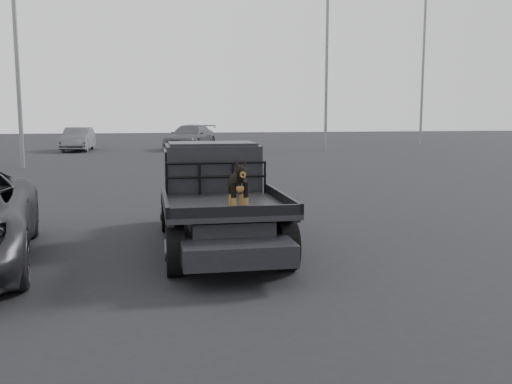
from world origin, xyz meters
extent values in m
plane|color=black|center=(0.00, 0.00, 0.00)|extent=(120.00, 120.00, 0.00)
imported|color=#525258|center=(-5.01, 28.86, 0.72)|extent=(1.73, 4.44, 1.44)
imported|color=#4D4D52|center=(1.94, 29.12, 0.78)|extent=(4.13, 5.82, 1.57)
cylinder|color=slate|center=(10.10, 26.19, 7.21)|extent=(0.18, 0.18, 14.42)
cylinder|color=slate|center=(18.91, 31.09, 6.75)|extent=(0.18, 0.18, 13.51)
camera|label=1|loc=(-0.67, -7.94, 2.36)|focal=40.00mm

